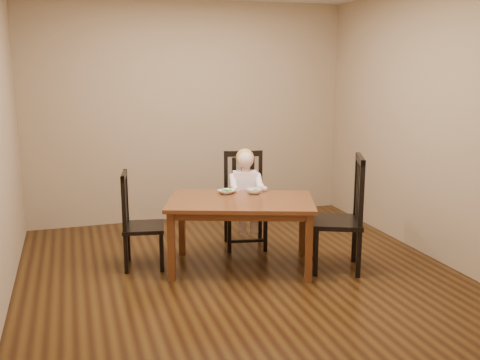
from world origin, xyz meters
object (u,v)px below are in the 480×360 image
object	(u,v)px
chair_left	(138,222)
chair_right	(343,216)
chair_child	(245,201)
toddler	(245,189)
bowl_peas	(226,192)
bowl_veg	(254,191)
dining_table	(241,208)

from	to	relation	value
chair_left	chair_right	distance (m)	1.95
chair_child	chair_left	size ratio (longest dim) A/B	1.09
chair_right	toddler	distance (m)	1.13
bowl_peas	chair_left	bearing A→B (deg)	175.79
bowl_peas	chair_right	bearing A→B (deg)	-31.20
chair_right	bowl_veg	distance (m)	0.89
chair_child	bowl_peas	bearing A→B (deg)	60.57
toddler	chair_left	bearing A→B (deg)	23.14
dining_table	toddler	distance (m)	0.63
toddler	bowl_peas	xyz separation A→B (m)	(-0.30, -0.32, 0.06)
chair_child	bowl_peas	world-z (taller)	chair_child
toddler	bowl_veg	bearing A→B (deg)	95.23
dining_table	chair_right	size ratio (longest dim) A/B	1.41
toddler	bowl_veg	size ratio (longest dim) A/B	3.64
bowl_veg	toddler	bearing A→B (deg)	84.37
dining_table	bowl_peas	distance (m)	0.29
chair_child	bowl_veg	distance (m)	0.49
chair_child	chair_right	bearing A→B (deg)	135.59
chair_left	chair_child	bearing A→B (deg)	114.09
chair_child	toddler	bearing A→B (deg)	90.00
dining_table	bowl_veg	world-z (taller)	bowl_veg
dining_table	toddler	bearing A→B (deg)	68.10
chair_right	bowl_peas	xyz separation A→B (m)	(-0.97, 0.59, 0.17)
chair_left	toddler	world-z (taller)	chair_left
toddler	bowl_peas	bearing A→B (deg)	57.24
dining_table	chair_child	size ratio (longest dim) A/B	1.52
chair_left	bowl_veg	xyz separation A→B (m)	(1.12, -0.14, 0.26)
bowl_veg	chair_child	bearing A→B (deg)	83.76
chair_left	chair_right	world-z (taller)	chair_right
bowl_peas	bowl_veg	size ratio (longest dim) A/B	0.98
toddler	bowl_veg	xyz separation A→B (m)	(-0.04, -0.39, 0.07)
chair_left	chair_right	bearing A→B (deg)	79.98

